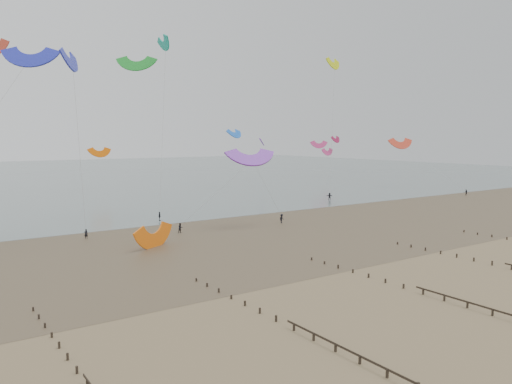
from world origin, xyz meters
TOP-DOWN VIEW (x-y plane):
  - ground at (0.00, 0.00)m, footprint 500.00×500.00m
  - sea_and_shore at (-4.08, 34.40)m, footprint 500.00×665.00m
  - kitesurfer_lead at (-17.60, 44.75)m, footprint 0.63×0.44m
  - kitesurfers at (28.88, 49.17)m, footprint 136.44×23.67m
  - grounded_kite at (-10.67, 32.17)m, footprint 9.29×8.60m
  - kites_airborne at (-9.83, 90.63)m, footprint 243.20×100.13m

SIDE VIEW (x-z plane):
  - ground at x=0.00m, z-range 0.00..0.00m
  - grounded_kite at x=-10.67m, z-range -2.05..2.05m
  - sea_and_shore at x=-4.08m, z-range -0.01..0.02m
  - kitesurfer_lead at x=-17.60m, z-range 0.00..1.66m
  - kitesurfers at x=28.88m, z-range -0.03..1.83m
  - kites_airborne at x=-9.83m, z-range 0.50..42.23m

